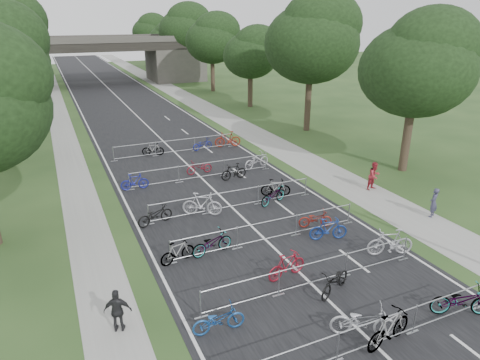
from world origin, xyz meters
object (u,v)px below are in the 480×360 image
Objects in this scene: pedestrian_a at (434,203)px; pedestrian_b at (374,176)px; overpass_bridge at (101,60)px; pedestrian_c at (118,311)px.

pedestrian_a is 0.92× the size of pedestrian_b.
overpass_bridge is at bearing 90.55° from pedestrian_b.
pedestrian_c is at bearing -167.73° from pedestrian_b.
pedestrian_c is (-16.35, -2.11, -0.01)m from pedestrian_a.
pedestrian_a is 4.26m from pedestrian_b.
pedestrian_b is at bearing -138.59° from pedestrian_c.
pedestrian_a reaches higher than pedestrian_c.
pedestrian_b is 17.32m from pedestrian_c.
overpass_bridge reaches higher than pedestrian_c.
pedestrian_a is 1.01× the size of pedestrian_c.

